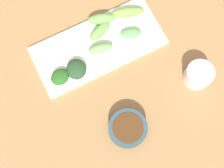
# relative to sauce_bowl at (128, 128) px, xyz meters

# --- Properties ---
(tabletop) EXTENTS (2.10, 2.10, 0.02)m
(tabletop) POSITION_rel_sauce_bowl_xyz_m (0.13, -0.04, -0.03)
(tabletop) COLOR #987245
(tabletop) RESTS_ON ground
(sauce_bowl) EXTENTS (0.10, 0.10, 0.04)m
(sauce_bowl) POSITION_rel_sauce_bowl_xyz_m (0.00, 0.00, 0.00)
(sauce_bowl) COLOR #304853
(sauce_bowl) RESTS_ON tabletop
(serving_plate) EXTENTS (0.17, 0.37, 0.01)m
(serving_plate) POSITION_rel_sauce_bowl_xyz_m (0.25, -0.03, -0.01)
(serving_plate) COLOR white
(serving_plate) RESTS_ON tabletop
(broccoli_leafy_0) EXTENTS (0.05, 0.06, 0.02)m
(broccoli_leafy_0) POSITION_rel_sauce_bowl_xyz_m (0.21, 0.10, 0.00)
(broccoli_leafy_0) COLOR #255C1E
(broccoli_leafy_0) RESTS_ON serving_plate
(broccoli_stalk_1) EXTENTS (0.05, 0.07, 0.02)m
(broccoli_stalk_1) POSITION_rel_sauce_bowl_xyz_m (0.24, -0.13, 0.00)
(broccoli_stalk_1) COLOR #5CAE5A
(broccoli_stalk_1) RESTS_ON serving_plate
(broccoli_stalk_2) EXTENTS (0.06, 0.10, 0.03)m
(broccoli_stalk_2) POSITION_rel_sauce_bowl_xyz_m (0.30, -0.15, 0.01)
(broccoli_stalk_2) COLOR #75AE42
(broccoli_stalk_2) RESTS_ON serving_plate
(broccoli_stalk_3) EXTENTS (0.05, 0.08, 0.02)m
(broccoli_stalk_3) POSITION_rel_sauce_bowl_xyz_m (0.28, -0.06, 0.00)
(broccoli_stalk_3) COLOR #6DA64D
(broccoli_stalk_3) RESTS_ON serving_plate
(broccoli_leafy_4) EXTENTS (0.07, 0.07, 0.03)m
(broccoli_leafy_4) POSITION_rel_sauce_bowl_xyz_m (0.21, 0.05, 0.01)
(broccoli_leafy_4) COLOR #244524
(broccoli_leafy_4) RESTS_ON serving_plate
(broccoli_stalk_5) EXTENTS (0.04, 0.07, 0.03)m
(broccoli_stalk_5) POSITION_rel_sauce_bowl_xyz_m (0.23, -0.03, 0.00)
(broccoli_stalk_5) COLOR #6E9E59
(broccoli_stalk_5) RESTS_ON serving_plate
(broccoli_stalk_6) EXTENTS (0.06, 0.09, 0.03)m
(broccoli_stalk_6) POSITION_rel_sauce_bowl_xyz_m (0.31, -0.08, 0.01)
(broccoli_stalk_6) COLOR #6BB34F
(broccoli_stalk_6) RESTS_ON serving_plate
(tea_cup) EXTENTS (0.08, 0.08, 0.05)m
(tea_cup) POSITION_rel_sauce_bowl_xyz_m (0.04, -0.24, 0.01)
(tea_cup) COLOR white
(tea_cup) RESTS_ON tabletop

